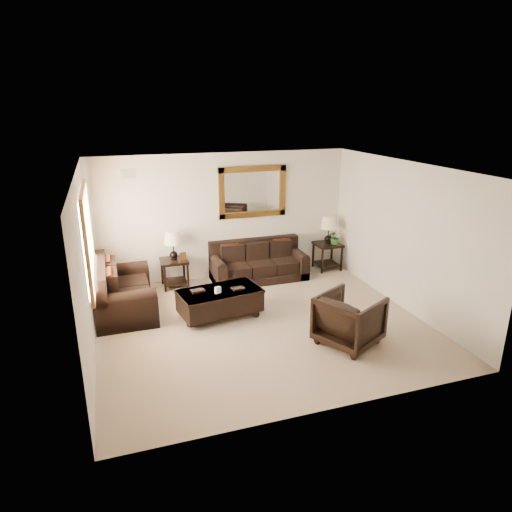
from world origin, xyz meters
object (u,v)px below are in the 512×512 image
object	(u,v)px
end_table_right	(328,235)
coffee_table	(220,300)
loveseat	(121,294)
armchair	(349,317)
sofa	(258,265)
end_table_left	(173,251)

from	to	relation	value
end_table_right	coffee_table	distance (m)	3.41
loveseat	armchair	world-z (taller)	loveseat
end_table_right	loveseat	bearing A→B (deg)	-168.75
sofa	end_table_right	bearing A→B (deg)	2.70
loveseat	end_table_right	xyz separation A→B (m)	(4.64, 0.92, 0.45)
loveseat	end_table_left	world-z (taller)	end_table_left
sofa	coffee_table	distance (m)	1.98
end_table_left	end_table_right	xyz separation A→B (m)	(3.51, -0.01, 0.03)
coffee_table	loveseat	bearing A→B (deg)	148.37
sofa	end_table_right	world-z (taller)	end_table_right
end_table_right	armchair	bearing A→B (deg)	-111.16
sofa	coffee_table	xyz separation A→B (m)	(-1.25, -1.54, 0.00)
loveseat	end_table_right	size ratio (longest dim) A/B	1.40
sofa	end_table_left	distance (m)	1.87
end_table_right	sofa	bearing A→B (deg)	-177.30
coffee_table	armchair	distance (m)	2.36
loveseat	end_table_right	world-z (taller)	end_table_right
end_table_right	coffee_table	size ratio (longest dim) A/B	0.80
coffee_table	armchair	world-z (taller)	armchair
sofa	end_table_right	distance (m)	1.79
sofa	armchair	bearing A→B (deg)	-81.89
sofa	coffee_table	size ratio (longest dim) A/B	1.31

